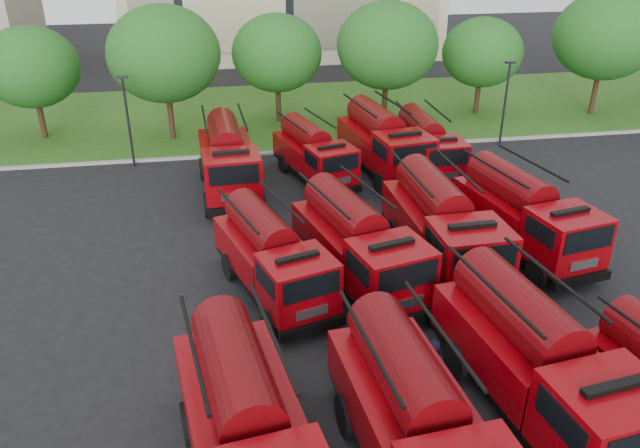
# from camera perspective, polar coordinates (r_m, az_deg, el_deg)

# --- Properties ---
(ground) EXTENTS (140.00, 140.00, 0.00)m
(ground) POSITION_cam_1_polar(r_m,az_deg,el_deg) (22.12, 5.88, -9.26)
(ground) COLOR black
(ground) RESTS_ON ground
(lawn) EXTENTS (70.00, 16.00, 0.12)m
(lawn) POSITION_cam_1_polar(r_m,az_deg,el_deg) (45.36, -2.78, 10.14)
(lawn) COLOR #1F4A13
(lawn) RESTS_ON ground
(curb) EXTENTS (70.00, 0.30, 0.14)m
(curb) POSITION_cam_1_polar(r_m,az_deg,el_deg) (37.72, -1.22, 6.72)
(curb) COLOR gray
(curb) RESTS_ON ground
(tree_1) EXTENTS (5.71, 5.71, 6.98)m
(tree_1) POSITION_cam_1_polar(r_m,az_deg,el_deg) (42.43, -24.92, 12.88)
(tree_1) COLOR #382314
(tree_1) RESTS_ON ground
(tree_2) EXTENTS (6.72, 6.72, 8.22)m
(tree_2) POSITION_cam_1_polar(r_m,az_deg,el_deg) (39.51, -14.08, 14.84)
(tree_2) COLOR #382314
(tree_2) RESTS_ON ground
(tree_3) EXTENTS (5.88, 5.88, 7.19)m
(tree_3) POSITION_cam_1_polar(r_m,az_deg,el_deg) (42.21, -3.96, 15.33)
(tree_3) COLOR #382314
(tree_3) RESTS_ON ground
(tree_4) EXTENTS (6.55, 6.55, 8.01)m
(tree_4) POSITION_cam_1_polar(r_m,az_deg,el_deg) (41.95, 6.18, 15.92)
(tree_4) COLOR #382314
(tree_4) RESTS_ON ground
(tree_5) EXTENTS (5.46, 5.46, 6.68)m
(tree_5) POSITION_cam_1_polar(r_m,az_deg,el_deg) (45.39, 14.62, 14.94)
(tree_5) COLOR #382314
(tree_5) RESTS_ON ground
(tree_6) EXTENTS (6.89, 6.89, 8.42)m
(tree_6) POSITION_cam_1_polar(r_m,az_deg,el_deg) (47.73, 24.67, 15.39)
(tree_6) COLOR #382314
(tree_6) RESTS_ON ground
(lamp_post_0) EXTENTS (0.60, 0.25, 5.11)m
(lamp_post_0) POSITION_cam_1_polar(r_m,az_deg,el_deg) (36.13, -17.18, 9.35)
(lamp_post_0) COLOR black
(lamp_post_0) RESTS_ON ground
(lamp_post_1) EXTENTS (0.60, 0.25, 5.11)m
(lamp_post_1) POSITION_cam_1_polar(r_m,az_deg,el_deg) (39.74, 16.61, 10.94)
(lamp_post_1) COLOR black
(lamp_post_1) RESTS_ON ground
(fire_truck_0) EXTENTS (3.75, 8.00, 3.50)m
(fire_truck_0) POSITION_cam_1_polar(r_m,az_deg,el_deg) (15.85, -6.62, -18.32)
(fire_truck_0) COLOR black
(fire_truck_0) RESTS_ON ground
(fire_truck_1) EXTENTS (3.32, 7.82, 3.46)m
(fire_truck_1) POSITION_cam_1_polar(r_m,az_deg,el_deg) (16.11, 9.02, -17.71)
(fire_truck_1) COLOR black
(fire_truck_1) RESTS_ON ground
(fire_truck_2) EXTENTS (3.75, 8.15, 3.58)m
(fire_truck_2) POSITION_cam_1_polar(r_m,az_deg,el_deg) (18.64, 19.34, -11.77)
(fire_truck_2) COLOR black
(fire_truck_2) RESTS_ON ground
(fire_truck_4) EXTENTS (4.23, 7.24, 3.12)m
(fire_truck_4) POSITION_cam_1_polar(r_m,az_deg,el_deg) (23.02, -4.41, -2.99)
(fire_truck_4) COLOR black
(fire_truck_4) RESTS_ON ground
(fire_truck_5) EXTENTS (4.28, 7.83, 3.38)m
(fire_truck_5) POSITION_cam_1_polar(r_m,az_deg,el_deg) (23.55, 3.44, -1.86)
(fire_truck_5) COLOR black
(fire_truck_5) RESTS_ON ground
(fire_truck_6) EXTENTS (3.08, 7.91, 3.56)m
(fire_truck_6) POSITION_cam_1_polar(r_m,az_deg,el_deg) (25.16, 11.06, -0.14)
(fire_truck_6) COLOR black
(fire_truck_6) RESTS_ON ground
(fire_truck_7) EXTENTS (3.89, 7.75, 3.37)m
(fire_truck_7) POSITION_cam_1_polar(r_m,az_deg,el_deg) (27.20, 18.17, 0.86)
(fire_truck_7) COLOR black
(fire_truck_7) RESTS_ON ground
(fire_truck_8) EXTENTS (3.09, 7.77, 3.48)m
(fire_truck_8) POSITION_cam_1_polar(r_m,az_deg,el_deg) (31.96, -8.42, 5.89)
(fire_truck_8) COLOR black
(fire_truck_8) RESTS_ON ground
(fire_truck_9) EXTENTS (3.88, 6.88, 2.97)m
(fire_truck_9) POSITION_cam_1_polar(r_m,az_deg,el_deg) (33.16, -0.59, 6.49)
(fire_truck_9) COLOR black
(fire_truck_9) RESTS_ON ground
(fire_truck_10) EXTENTS (3.78, 8.03, 3.52)m
(fire_truck_10) POSITION_cam_1_polar(r_m,az_deg,el_deg) (34.14, 5.79, 7.44)
(fire_truck_10) COLOR black
(fire_truck_10) RESTS_ON ground
(fire_truck_11) EXTENTS (2.53, 6.86, 3.12)m
(fire_truck_11) POSITION_cam_1_polar(r_m,az_deg,el_deg) (34.50, 9.68, 7.05)
(fire_truck_11) COLOR black
(fire_truck_11) RESTS_ON ground
(firefighter_2) EXTENTS (0.80, 1.17, 1.84)m
(firefighter_2) POSITION_cam_1_polar(r_m,az_deg,el_deg) (22.31, 26.38, -12.03)
(firefighter_2) COLOR black
(firefighter_2) RESTS_ON ground
(firefighter_4) EXTENTS (0.97, 0.87, 1.66)m
(firefighter_4) POSITION_cam_1_polar(r_m,az_deg,el_deg) (19.91, 10.03, -14.32)
(firefighter_4) COLOR black
(firefighter_4) RESTS_ON ground
(firefighter_5) EXTENTS (1.90, 1.62, 1.91)m
(firefighter_5) POSITION_cam_1_polar(r_m,az_deg,el_deg) (27.47, 17.68, -2.79)
(firefighter_5) COLOR #9B170B
(firefighter_5) RESTS_ON ground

